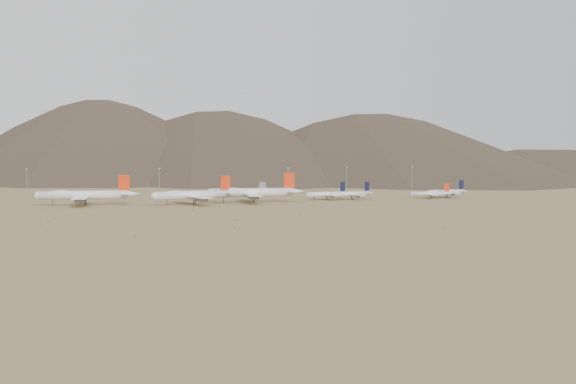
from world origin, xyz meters
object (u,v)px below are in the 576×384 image
object	(u,v)px
narrowbody_b	(353,194)
control_tower	(262,189)
widebody_centre	(193,195)
narrowbody_a	(328,194)
widebody_east	(252,192)
widebody_west	(84,195)

from	to	relation	value
narrowbody_b	control_tower	bearing A→B (deg)	107.53
widebody_centre	narrowbody_b	distance (m)	137.50
narrowbody_a	widebody_east	bearing A→B (deg)	173.39
control_tower	narrowbody_a	bearing A→B (deg)	-67.31
control_tower	widebody_centre	bearing A→B (deg)	-129.28
widebody_centre	widebody_east	distance (m)	48.57
widebody_east	control_tower	world-z (taller)	widebody_east
narrowbody_a	widebody_centre	bearing A→B (deg)	173.46
widebody_west	control_tower	world-z (taller)	widebody_west
widebody_east	widebody_west	bearing A→B (deg)	-177.30
widebody_west	narrowbody_a	xyz separation A→B (m)	(193.61, 1.27, -2.99)
widebody_centre	narrowbody_a	bearing A→B (deg)	-6.28
widebody_east	control_tower	distance (m)	97.64
narrowbody_b	control_tower	distance (m)	101.54
widebody_centre	control_tower	world-z (taller)	widebody_centre
narrowbody_b	widebody_east	bearing A→B (deg)	168.74
widebody_centre	narrowbody_b	world-z (taller)	widebody_centre
narrowbody_b	control_tower	world-z (taller)	narrowbody_b
widebody_east	narrowbody_a	world-z (taller)	widebody_east
narrowbody_a	narrowbody_b	xyz separation A→B (m)	(21.45, -2.89, -0.00)
narrowbody_a	narrowbody_b	distance (m)	21.64
widebody_west	widebody_east	xyz separation A→B (m)	(126.34, -8.59, 0.24)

